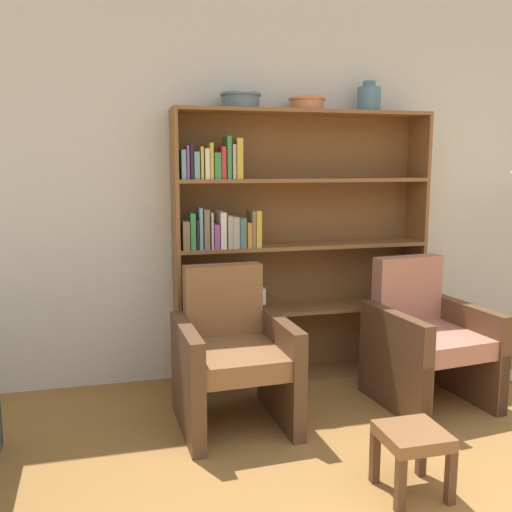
{
  "coord_description": "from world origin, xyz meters",
  "views": [
    {
      "loc": [
        -1.46,
        -1.14,
        1.53
      ],
      "look_at": [
        -0.58,
        2.3,
        0.95
      ],
      "focal_mm": 40.0,
      "sensor_mm": 36.0,
      "label": 1
    }
  ],
  "objects_px": {
    "bookshelf": "(278,249)",
    "bowl_brass": "(307,103)",
    "footstool": "(413,443)",
    "armchair_leather": "(232,356)",
    "armchair_cushioned": "(426,340)",
    "bowl_cream": "(241,100)",
    "vase_tall": "(369,99)"
  },
  "relations": [
    {
      "from": "bookshelf",
      "to": "bowl_brass",
      "type": "height_order",
      "value": "bowl_brass"
    },
    {
      "from": "footstool",
      "to": "bookshelf",
      "type": "bearing_deg",
      "value": 96.43
    },
    {
      "from": "armchair_leather",
      "to": "footstool",
      "type": "relative_size",
      "value": 2.92
    },
    {
      "from": "bookshelf",
      "to": "bowl_brass",
      "type": "bearing_deg",
      "value": -4.98
    },
    {
      "from": "armchair_cushioned",
      "to": "footstool",
      "type": "relative_size",
      "value": 2.92
    },
    {
      "from": "bookshelf",
      "to": "bowl_cream",
      "type": "height_order",
      "value": "bowl_cream"
    },
    {
      "from": "bowl_brass",
      "to": "armchair_cushioned",
      "type": "relative_size",
      "value": 0.28
    },
    {
      "from": "vase_tall",
      "to": "armchair_cushioned",
      "type": "xyz_separation_m",
      "value": [
        0.16,
        -0.63,
        -1.57
      ]
    },
    {
      "from": "armchair_leather",
      "to": "footstool",
      "type": "distance_m",
      "value": 1.16
    },
    {
      "from": "bowl_cream",
      "to": "vase_tall",
      "type": "height_order",
      "value": "vase_tall"
    },
    {
      "from": "vase_tall",
      "to": "bowl_brass",
      "type": "bearing_deg",
      "value": 180.0
    },
    {
      "from": "vase_tall",
      "to": "armchair_cushioned",
      "type": "height_order",
      "value": "vase_tall"
    },
    {
      "from": "vase_tall",
      "to": "footstool",
      "type": "distance_m",
      "value": 2.39
    },
    {
      "from": "bookshelf",
      "to": "armchair_leather",
      "type": "relative_size",
      "value": 2.06
    },
    {
      "from": "vase_tall",
      "to": "armchair_leather",
      "type": "height_order",
      "value": "vase_tall"
    },
    {
      "from": "armchair_cushioned",
      "to": "bowl_cream",
      "type": "bearing_deg",
      "value": -36.5
    },
    {
      "from": "armchair_leather",
      "to": "armchair_cushioned",
      "type": "distance_m",
      "value": 1.28
    },
    {
      "from": "footstool",
      "to": "vase_tall",
      "type": "bearing_deg",
      "value": 73.29
    },
    {
      "from": "armchair_leather",
      "to": "bowl_cream",
      "type": "bearing_deg",
      "value": -110.26
    },
    {
      "from": "bowl_cream",
      "to": "bowl_brass",
      "type": "height_order",
      "value": "bowl_cream"
    },
    {
      "from": "bowl_cream",
      "to": "armchair_cushioned",
      "type": "height_order",
      "value": "bowl_cream"
    },
    {
      "from": "bowl_cream",
      "to": "footstool",
      "type": "relative_size",
      "value": 0.87
    },
    {
      "from": "bookshelf",
      "to": "armchair_leather",
      "type": "xyz_separation_m",
      "value": [
        -0.47,
        -0.64,
        -0.53
      ]
    },
    {
      "from": "armchair_leather",
      "to": "vase_tall",
      "type": "bearing_deg",
      "value": -153.35
    },
    {
      "from": "armchair_cushioned",
      "to": "footstool",
      "type": "height_order",
      "value": "armchair_cushioned"
    },
    {
      "from": "bowl_brass",
      "to": "armchair_leather",
      "type": "relative_size",
      "value": 0.28
    },
    {
      "from": "bowl_brass",
      "to": "armchair_leather",
      "type": "bearing_deg",
      "value": -136.67
    },
    {
      "from": "bookshelf",
      "to": "armchair_cushioned",
      "type": "relative_size",
      "value": 2.06
    },
    {
      "from": "bowl_cream",
      "to": "vase_tall",
      "type": "xyz_separation_m",
      "value": [
        0.92,
        -0.0,
        0.03
      ]
    },
    {
      "from": "armchair_leather",
      "to": "bowl_brass",
      "type": "bearing_deg",
      "value": -139.18
    },
    {
      "from": "armchair_cushioned",
      "to": "bowl_brass",
      "type": "bearing_deg",
      "value": -51.84
    },
    {
      "from": "bowl_brass",
      "to": "footstool",
      "type": "xyz_separation_m",
      "value": [
        -0.01,
        -1.57,
        -1.69
      ]
    }
  ]
}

